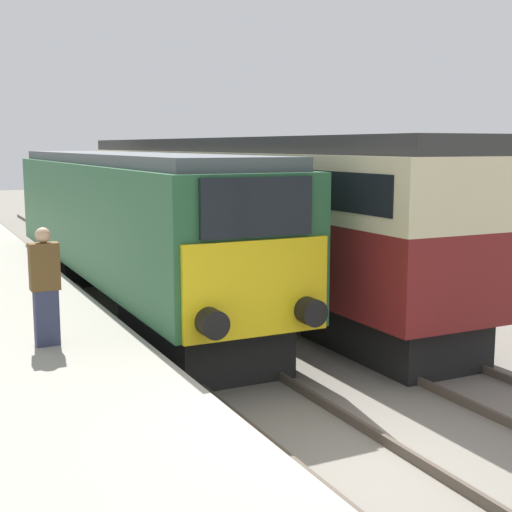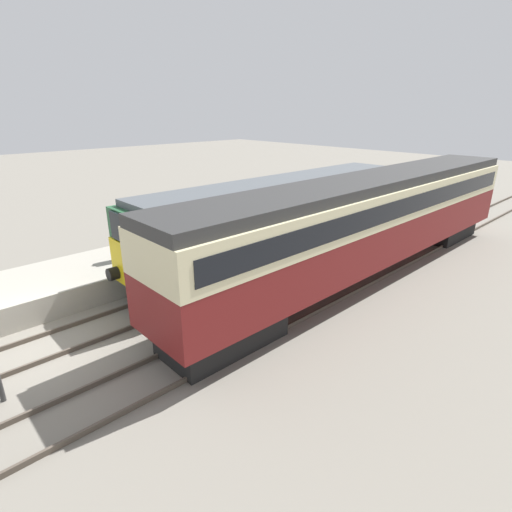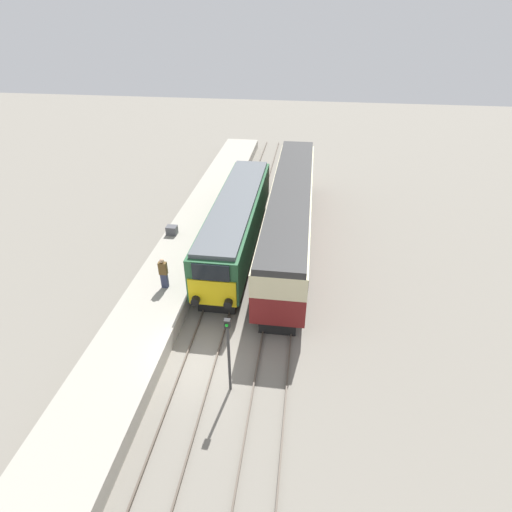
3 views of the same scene
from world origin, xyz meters
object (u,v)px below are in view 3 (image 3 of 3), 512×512
at_px(signal_post, 229,350).
at_px(passenger_carriage, 290,209).
at_px(person_on_platform, 164,273).
at_px(locomotive, 237,221).
at_px(luggage_crate, 172,230).

bearing_deg(signal_post, passenger_carriage, 82.61).
height_order(passenger_carriage, person_on_platform, passenger_carriage).
height_order(locomotive, signal_post, signal_post).
relative_size(locomotive, luggage_crate, 21.33).
distance_m(passenger_carriage, person_on_platform, 9.88).
height_order(passenger_carriage, luggage_crate, passenger_carriage).
height_order(locomotive, person_on_platform, locomotive).
bearing_deg(locomotive, signal_post, -81.63).
xyz_separation_m(locomotive, passenger_carriage, (3.40, 1.55, 0.39)).
bearing_deg(luggage_crate, signal_post, -61.68).
distance_m(person_on_platform, signal_post, 7.33).
bearing_deg(locomotive, passenger_carriage, 24.54).
bearing_deg(person_on_platform, luggage_crate, 104.18).
distance_m(locomotive, passenger_carriage, 3.76).
distance_m(locomotive, signal_post, 11.69).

